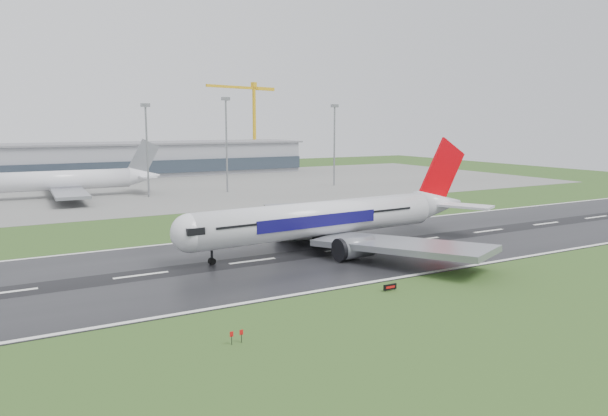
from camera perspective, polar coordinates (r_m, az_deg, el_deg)
ground at (r=97.64m, az=-16.11°, el=-6.58°), size 520.00×520.00×0.00m
runway at (r=97.63m, az=-16.11°, el=-6.55°), size 400.00×45.00×0.10m
apron at (r=219.56m, az=-23.48°, el=1.34°), size 400.00×130.00×0.08m
terminal at (r=278.49m, az=-24.80°, el=4.19°), size 240.00×36.00×15.00m
main_airliner at (r=113.63m, az=3.57°, el=1.22°), size 74.26×71.15×20.69m
parked_airliner at (r=206.58m, az=-23.18°, el=3.56°), size 65.41×61.17×18.62m
tower_crane at (r=319.80m, az=-5.03°, el=8.28°), size 46.32×17.22×46.99m
runway_sign at (r=86.51m, az=8.67°, el=-7.93°), size 2.31×0.56×1.04m
floodmast_3 at (r=197.88m, az=-15.55°, el=5.41°), size 0.64×0.64×30.25m
floodmast_4 at (r=206.29m, az=-7.82°, el=6.13°), size 0.64×0.64×32.91m
floodmast_5 at (r=226.90m, az=3.08°, el=6.18°), size 0.64×0.64×31.10m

